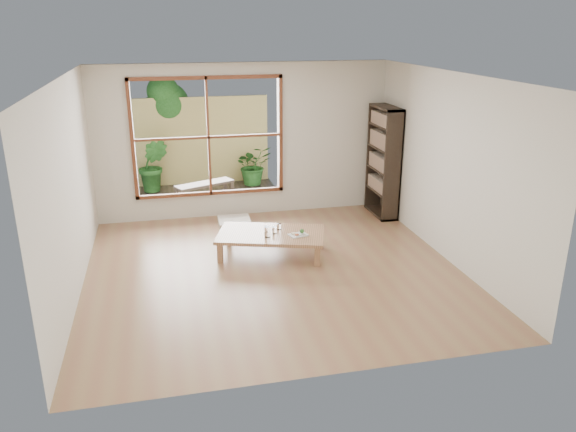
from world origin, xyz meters
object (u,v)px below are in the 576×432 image
low_table (271,235)px  garden_bench (205,186)px  food_tray (299,234)px  bookshelf (384,162)px

low_table → garden_bench: size_ratio=1.49×
food_tray → garden_bench: food_tray is taller
bookshelf → food_tray: (-1.88, -1.54, -0.59)m
food_tray → low_table: bearing=139.5°
bookshelf → low_table: bearing=-148.8°
low_table → bookshelf: bookshelf is taller
low_table → food_tray: size_ratio=5.82×
bookshelf → food_tray: size_ratio=6.44×
low_table → food_tray: (0.37, -0.18, 0.06)m
garden_bench → low_table: bearing=-99.0°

